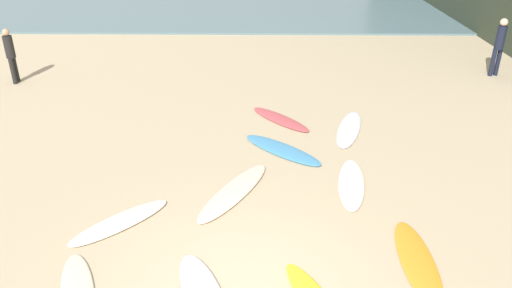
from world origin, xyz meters
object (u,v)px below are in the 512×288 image
at_px(surfboard_2, 280,119).
at_px(surfboard_5, 282,150).
at_px(surfboard_7, 418,262).
at_px(beachgoer_near, 499,44).
at_px(beachgoer_mid, 10,53).
at_px(surfboard_6, 120,222).
at_px(surfboard_1, 351,184).
at_px(surfboard_0, 234,192).
at_px(surfboard_9, 349,129).

xyz_separation_m(surfboard_2, surfboard_5, (-0.00, -1.72, -0.00)).
bearing_deg(surfboard_7, beachgoer_near, -117.89).
bearing_deg(beachgoer_mid, surfboard_6, 32.25).
xyz_separation_m(beachgoer_near, beachgoer_mid, (-15.22, -0.84, -0.10)).
distance_m(surfboard_5, surfboard_7, 4.53).
bearing_deg(surfboard_7, surfboard_2, -69.44).
height_order(surfboard_1, surfboard_7, surfboard_1).
height_order(surfboard_2, surfboard_7, surfboard_2).
distance_m(surfboard_0, surfboard_2, 3.73).
height_order(surfboard_6, surfboard_9, surfboard_6).
bearing_deg(surfboard_2, surfboard_7, 68.17).
bearing_deg(beachgoer_near, surfboard_9, -158.80).
height_order(surfboard_6, surfboard_7, surfboard_6).
bearing_deg(beachgoer_mid, surfboard_9, 69.59).
distance_m(surfboard_2, surfboard_5, 1.72).
distance_m(surfboard_5, beachgoer_near, 8.83).
distance_m(surfboard_5, beachgoer_mid, 9.38).
xyz_separation_m(surfboard_9, beachgoer_mid, (-9.97, 3.28, 0.92)).
relative_size(surfboard_6, beachgoer_near, 1.13).
bearing_deg(surfboard_5, surfboard_9, 165.27).
bearing_deg(surfboard_6, surfboard_1, -117.29).
xyz_separation_m(surfboard_2, surfboard_9, (1.75, -0.56, -0.01)).
bearing_deg(beachgoer_near, surfboard_5, -159.85).
distance_m(surfboard_1, surfboard_9, 2.68).
bearing_deg(surfboard_9, surfboard_1, 98.85).
bearing_deg(beachgoer_near, surfboard_7, -134.43).
distance_m(surfboard_2, beachgoer_mid, 8.71).
bearing_deg(surfboard_1, surfboard_5, -38.54).
bearing_deg(surfboard_7, beachgoer_mid, -39.32).
height_order(surfboard_5, surfboard_9, surfboard_5).
bearing_deg(surfboard_6, surfboard_9, -94.86).
bearing_deg(surfboard_0, surfboard_1, 36.33).
xyz_separation_m(surfboard_1, beachgoer_near, (5.59, 6.78, 1.02)).
relative_size(surfboard_5, surfboard_9, 1.00).
height_order(surfboard_2, beachgoer_near, beachgoer_near).
height_order(surfboard_2, surfboard_6, surfboard_6).
height_order(surfboard_9, beachgoer_near, beachgoer_near).
height_order(surfboard_0, surfboard_7, surfboard_0).
xyz_separation_m(surfboard_5, surfboard_9, (1.75, 1.17, -0.01)).
distance_m(surfboard_0, surfboard_1, 2.50).
relative_size(surfboard_2, beachgoer_mid, 1.19).
height_order(surfboard_1, surfboard_2, surfboard_2).
bearing_deg(beachgoer_near, beachgoer_mid, 166.29).
relative_size(surfboard_1, surfboard_5, 0.93).
height_order(surfboard_2, surfboard_9, surfboard_2).
height_order(surfboard_6, beachgoer_mid, beachgoer_mid).
xyz_separation_m(surfboard_7, surfboard_9, (-0.42, 5.14, -0.00)).
bearing_deg(surfboard_1, surfboard_2, -58.29).
xyz_separation_m(surfboard_2, surfboard_7, (2.17, -5.69, -0.01)).
xyz_separation_m(surfboard_1, surfboard_9, (0.34, 2.66, -0.00)).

